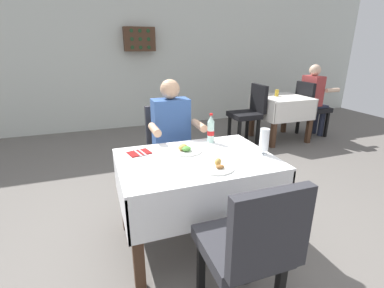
{
  "coord_description": "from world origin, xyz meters",
  "views": [
    {
      "loc": [
        -0.68,
        -1.77,
        1.56
      ],
      "look_at": [
        0.01,
        0.18,
        0.83
      ],
      "focal_mm": 26.12,
      "sensor_mm": 36.0,
      "label": 1
    }
  ],
  "objects": [
    {
      "name": "chair_far_diner_seat",
      "position": [
        0.01,
        0.89,
        0.55
      ],
      "size": [
        0.44,
        0.5,
        0.97
      ],
      "color": "#2D2D33",
      "rests_on": "ground"
    },
    {
      "name": "cola_bottle_primary",
      "position": [
        0.26,
        0.39,
        0.86
      ],
      "size": [
        0.06,
        0.06,
        0.26
      ],
      "color": "silver",
      "rests_on": "main_dining_table"
    },
    {
      "name": "beer_glass_left",
      "position": [
        0.54,
        -0.02,
        0.86
      ],
      "size": [
        0.07,
        0.07,
        0.21
      ],
      "color": "white",
      "rests_on": "main_dining_table"
    },
    {
      "name": "background_table_tumbler",
      "position": [
        2.25,
        2.21,
        0.8
      ],
      "size": [
        0.06,
        0.06,
        0.11
      ],
      "primitive_type": "cylinder",
      "color": "gold",
      "rests_on": "background_dining_table"
    },
    {
      "name": "seated_diner_far",
      "position": [
        0.02,
        0.79,
        0.71
      ],
      "size": [
        0.5,
        0.46,
        1.26
      ],
      "color": "#282D42",
      "rests_on": "ground"
    },
    {
      "name": "background_chair_right",
      "position": [
        2.93,
        2.13,
        0.55
      ],
      "size": [
        0.5,
        0.44,
        0.97
      ],
      "color": "black",
      "rests_on": "ground"
    },
    {
      "name": "plate_near_camera",
      "position": [
        0.08,
        -0.14,
        0.76
      ],
      "size": [
        0.25,
        0.25,
        0.07
      ],
      "color": "white",
      "rests_on": "main_dining_table"
    },
    {
      "name": "back_wall",
      "position": [
        0.0,
        3.86,
        1.36
      ],
      "size": [
        11.0,
        0.12,
        2.72
      ],
      "primitive_type": "cube",
      "color": "silver",
      "rests_on": "ground"
    },
    {
      "name": "napkin_cutlery_set",
      "position": [
        -0.39,
        0.33,
        0.75
      ],
      "size": [
        0.2,
        0.2,
        0.01
      ],
      "color": "maroon",
      "rests_on": "main_dining_table"
    },
    {
      "name": "wall_bottle_rack",
      "position": [
        0.23,
        3.69,
        1.67
      ],
      "size": [
        0.56,
        0.21,
        0.42
      ],
      "color": "#472D1E"
    },
    {
      "name": "chair_near_camera_side",
      "position": [
        0.01,
        -0.73,
        0.55
      ],
      "size": [
        0.44,
        0.5,
        0.97
      ],
      "color": "#2D2D33",
      "rests_on": "ground"
    },
    {
      "name": "background_patron",
      "position": [
        2.97,
        2.13,
        0.71
      ],
      "size": [
        0.46,
        0.5,
        1.26
      ],
      "color": "#282D42",
      "rests_on": "ground"
    },
    {
      "name": "background_chair_left",
      "position": [
        1.69,
        2.13,
        0.55
      ],
      "size": [
        0.5,
        0.44,
        0.97
      ],
      "color": "black",
      "rests_on": "ground"
    },
    {
      "name": "ground_plane",
      "position": [
        0.0,
        0.0,
        0.0
      ],
      "size": [
        11.0,
        11.0,
        0.0
      ],
      "primitive_type": "plane",
      "color": "#66605B"
    },
    {
      "name": "background_dining_table",
      "position": [
        2.31,
        2.13,
        0.55
      ],
      "size": [
        0.82,
        0.77,
        0.75
      ],
      "color": "white",
      "rests_on": "ground"
    },
    {
      "name": "main_dining_table",
      "position": [
        0.01,
        0.08,
        0.58
      ],
      "size": [
        1.19,
        0.84,
        0.75
      ],
      "color": "white",
      "rests_on": "ground"
    },
    {
      "name": "plate_far_diner",
      "position": [
        -0.03,
        0.24,
        0.76
      ],
      "size": [
        0.26,
        0.26,
        0.06
      ],
      "color": "white",
      "rests_on": "main_dining_table"
    }
  ]
}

